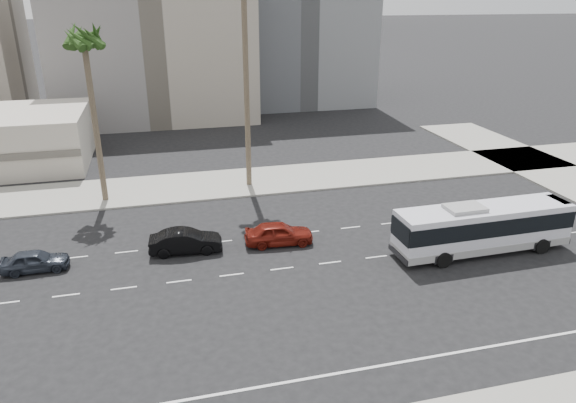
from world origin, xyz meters
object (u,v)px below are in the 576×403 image
object	(u,v)px
car_a	(279,233)
car_c	(35,261)
palm_mid	(84,43)
car_b	(186,241)
city_bus	(483,227)

from	to	relation	value
car_a	car_c	distance (m)	14.63
car_a	palm_mid	bearing A→B (deg)	52.09
palm_mid	car_a	bearing A→B (deg)	-42.93
car_c	palm_mid	world-z (taller)	palm_mid
car_c	palm_mid	bearing A→B (deg)	-17.35
car_c	palm_mid	distance (m)	15.81
car_b	car_c	bearing A→B (deg)	95.68
car_b	car_c	distance (m)	8.72
car_c	palm_mid	xyz separation A→B (m)	(3.19, 10.58, 11.31)
city_bus	palm_mid	distance (m)	29.59
city_bus	palm_mid	bearing A→B (deg)	146.79
city_bus	car_b	xyz separation A→B (m)	(-17.95, 4.45, -0.96)
car_b	palm_mid	world-z (taller)	palm_mid
palm_mid	car_b	bearing A→B (deg)	-61.89
car_a	car_b	xyz separation A→B (m)	(-5.92, 0.30, -0.01)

